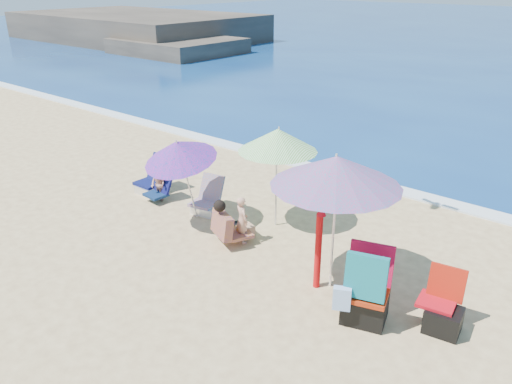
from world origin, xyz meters
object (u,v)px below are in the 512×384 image
Objects in this scene: umbrella_blue at (179,151)px; camp_chair_right at (365,296)px; chair_navy at (153,183)px; umbrella_striped at (278,140)px; camp_chair_left at (443,313)px; person_left at (159,184)px; furled_umbrella at (319,243)px; umbrella_turquoise at (336,171)px; person_center at (233,222)px; chair_rainbow at (208,203)px.

umbrella_blue reaches higher than camp_chair_right.
chair_navy is 0.70× the size of camp_chair_right.
umbrella_striped is 4.15m from camp_chair_left.
umbrella_blue is at bearing -178.60° from camp_chair_left.
furled_umbrella is at bearing -7.84° from person_left.
umbrella_turquoise reaches higher than person_left.
umbrella_turquoise is 2.57× the size of camp_chair_left.
person_center is (1.24, 0.10, -1.11)m from umbrella_blue.
umbrella_turquoise is at bearing -5.99° from person_left.
chair_rainbow is 0.64× the size of camp_chair_right.
umbrella_blue reaches higher than person_center.
umbrella_turquoise is at bearing 41.48° from furled_umbrella.
chair_navy is 0.98× the size of person_left.
umbrella_turquoise is 2.44× the size of person_center.
umbrella_turquoise reaches higher than camp_chair_left.
camp_chair_left is (5.11, 0.12, -1.29)m from umbrella_blue.
person_left is at bearing 170.49° from camp_chair_right.
furled_umbrella is at bearing 163.11° from camp_chair_right.
umbrella_turquoise is 1.19m from furled_umbrella.
umbrella_turquoise reaches higher than camp_chair_right.
umbrella_striped is (-1.97, 1.18, -0.21)m from umbrella_turquoise.
umbrella_striped reaches higher than umbrella_blue.
umbrella_blue is 1.64× the size of camp_chair_right.
umbrella_turquoise is 2.68× the size of person_left.
chair_rainbow is (-3.44, 0.75, -1.75)m from umbrella_turquoise.
furled_umbrella is (3.20, -0.11, -0.77)m from umbrella_blue.
person_left reaches higher than chair_navy.
furled_umbrella reaches higher than person_center.
person_left is (-1.31, 0.51, -1.17)m from umbrella_blue.
camp_chair_left is at bearing 29.76° from camp_chair_right.
umbrella_striped is 2.41× the size of person_left.
umbrella_turquoise is at bearing -2.13° from person_center.
chair_navy is 0.94× the size of camp_chair_left.
camp_chair_right is at bearing -150.24° from camp_chair_left.
umbrella_turquoise is 5.46m from chair_navy.
umbrella_turquoise reaches higher than person_center.
person_left is (-4.50, 0.62, -0.40)m from furled_umbrella.
camp_chair_right is at bearing -16.89° from furled_umbrella.
camp_chair_left is at bearing -5.08° from chair_navy.
umbrella_striped reaches higher than chair_rainbow.
furled_umbrella is at bearing -173.12° from camp_chair_left.
umbrella_striped is at bearing 163.80° from camp_chair_left.
person_left is (-2.55, 0.41, -0.06)m from person_center.
camp_chair_left is at bearing 3.21° from umbrella_turquoise.
umbrella_turquoise is at bearing -31.01° from umbrella_striped.
umbrella_blue is at bearing -22.47° from chair_navy.
chair_navy is at bearing 157.53° from umbrella_blue.
umbrella_turquoise reaches higher than umbrella_striped.
furled_umbrella reaches higher than person_left.
umbrella_striped is 1.84m from umbrella_blue.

